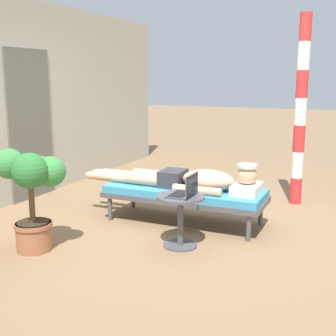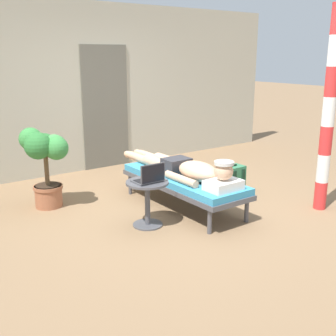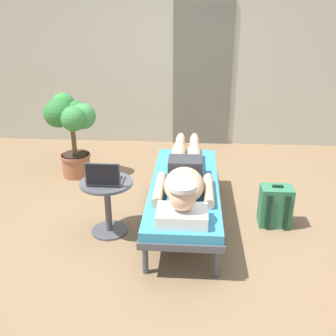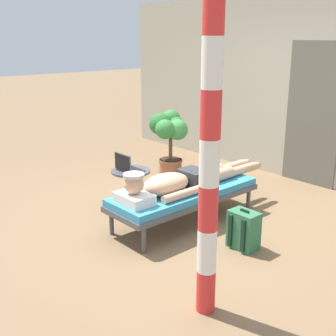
{
  "view_description": "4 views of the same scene",
  "coord_description": "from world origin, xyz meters",
  "px_view_note": "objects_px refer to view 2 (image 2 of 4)",
  "views": [
    {
      "loc": [
        -4.47,
        -1.81,
        1.66
      ],
      "look_at": [
        0.11,
        0.24,
        0.63
      ],
      "focal_mm": 47.33,
      "sensor_mm": 36.0,
      "label": 1
    },
    {
      "loc": [
        -3.04,
        -3.96,
        1.89
      ],
      "look_at": [
        -0.11,
        0.06,
        0.54
      ],
      "focal_mm": 45.14,
      "sensor_mm": 36.0,
      "label": 2
    },
    {
      "loc": [
        0.19,
        -3.33,
        2.01
      ],
      "look_at": [
        -0.05,
        0.14,
        0.53
      ],
      "focal_mm": 41.54,
      "sensor_mm": 36.0,
      "label": 3
    },
    {
      "loc": [
        3.54,
        -3.25,
        2.1
      ],
      "look_at": [
        0.03,
        -0.14,
        0.68
      ],
      "focal_mm": 46.72,
      "sensor_mm": 36.0,
      "label": 4
    }
  ],
  "objects_px": {
    "person_reclining": "(186,168)",
    "side_table": "(147,196)",
    "lounge_chair": "(183,181)",
    "laptop": "(150,178)",
    "backpack": "(233,180)",
    "potted_plant": "(46,157)",
    "porch_post": "(329,112)"
  },
  "relations": [
    {
      "from": "lounge_chair",
      "to": "potted_plant",
      "type": "height_order",
      "value": "potted_plant"
    },
    {
      "from": "potted_plant",
      "to": "lounge_chair",
      "type": "bearing_deg",
      "value": -35.81
    },
    {
      "from": "side_table",
      "to": "laptop",
      "type": "bearing_deg",
      "value": -90.0
    },
    {
      "from": "side_table",
      "to": "laptop",
      "type": "xyz_separation_m",
      "value": [
        0.0,
        -0.05,
        0.23
      ]
    },
    {
      "from": "side_table",
      "to": "backpack",
      "type": "relative_size",
      "value": 1.23
    },
    {
      "from": "lounge_chair",
      "to": "porch_post",
      "type": "relative_size",
      "value": 0.76
    },
    {
      "from": "side_table",
      "to": "backpack",
      "type": "bearing_deg",
      "value": 8.91
    },
    {
      "from": "side_table",
      "to": "backpack",
      "type": "distance_m",
      "value": 1.61
    },
    {
      "from": "person_reclining",
      "to": "potted_plant",
      "type": "xyz_separation_m",
      "value": [
        -1.39,
        1.06,
        0.14
      ]
    },
    {
      "from": "backpack",
      "to": "porch_post",
      "type": "distance_m",
      "value": 1.56
    },
    {
      "from": "person_reclining",
      "to": "porch_post",
      "type": "xyz_separation_m",
      "value": [
        1.36,
        -1.01,
        0.71
      ]
    },
    {
      "from": "person_reclining",
      "to": "backpack",
      "type": "relative_size",
      "value": 5.12
    },
    {
      "from": "lounge_chair",
      "to": "laptop",
      "type": "bearing_deg",
      "value": -157.23
    },
    {
      "from": "potted_plant",
      "to": "porch_post",
      "type": "distance_m",
      "value": 3.48
    },
    {
      "from": "porch_post",
      "to": "lounge_chair",
      "type": "bearing_deg",
      "value": 142.07
    },
    {
      "from": "porch_post",
      "to": "laptop",
      "type": "bearing_deg",
      "value": 159.62
    },
    {
      "from": "lounge_chair",
      "to": "person_reclining",
      "type": "distance_m",
      "value": 0.18
    },
    {
      "from": "lounge_chair",
      "to": "side_table",
      "type": "distance_m",
      "value": 0.74
    },
    {
      "from": "lounge_chair",
      "to": "side_table",
      "type": "height_order",
      "value": "side_table"
    },
    {
      "from": "side_table",
      "to": "potted_plant",
      "type": "relative_size",
      "value": 0.51
    },
    {
      "from": "person_reclining",
      "to": "side_table",
      "type": "height_order",
      "value": "person_reclining"
    },
    {
      "from": "lounge_chair",
      "to": "backpack",
      "type": "distance_m",
      "value": 0.89
    },
    {
      "from": "potted_plant",
      "to": "porch_post",
      "type": "relative_size",
      "value": 0.42
    },
    {
      "from": "laptop",
      "to": "backpack",
      "type": "bearing_deg",
      "value": 10.72
    },
    {
      "from": "person_reclining",
      "to": "laptop",
      "type": "bearing_deg",
      "value": -161.14
    },
    {
      "from": "lounge_chair",
      "to": "porch_post",
      "type": "xyz_separation_m",
      "value": [
        1.36,
        -1.06,
        0.88
      ]
    },
    {
      "from": "person_reclining",
      "to": "potted_plant",
      "type": "height_order",
      "value": "potted_plant"
    },
    {
      "from": "person_reclining",
      "to": "porch_post",
      "type": "height_order",
      "value": "porch_post"
    },
    {
      "from": "backpack",
      "to": "porch_post",
      "type": "bearing_deg",
      "value": -65.64
    },
    {
      "from": "backpack",
      "to": "porch_post",
      "type": "xyz_separation_m",
      "value": [
        0.48,
        -1.07,
        1.03
      ]
    },
    {
      "from": "lounge_chair",
      "to": "person_reclining",
      "type": "xyz_separation_m",
      "value": [
        -0.0,
        -0.05,
        0.17
      ]
    },
    {
      "from": "side_table",
      "to": "potted_plant",
      "type": "distance_m",
      "value": 1.45
    }
  ]
}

